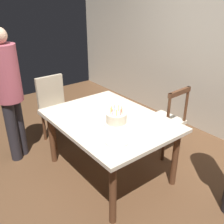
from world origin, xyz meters
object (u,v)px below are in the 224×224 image
birthday_cake (116,118)px  plate_near_celebrant (72,112)px  chair_upholstered (55,106)px  person_celebrant (8,89)px  dining_table (109,125)px  plate_near_guest (117,141)px  chair_spindle_back (165,121)px  plate_far_side (122,110)px

birthday_cake → plate_near_celebrant: bearing=-156.1°
chair_upholstered → person_celebrant: bearing=-80.8°
chair_upholstered → person_celebrant: size_ratio=0.57×
person_celebrant → plate_near_celebrant: bearing=39.6°
dining_table → plate_near_guest: size_ratio=6.55×
person_celebrant → birthday_cake: bearing=33.0°
birthday_cake → chair_spindle_back: bearing=92.5°
plate_near_celebrant → dining_table: bearing=31.4°
plate_far_side → chair_upholstered: chair_upholstered is taller
chair_upholstered → dining_table: bearing=6.8°
chair_spindle_back → person_celebrant: bearing=-124.5°
plate_far_side → dining_table: bearing=-73.4°
dining_table → plate_near_celebrant: 0.47m
dining_table → plate_near_celebrant: (-0.40, -0.24, 0.09)m
person_celebrant → dining_table: bearing=36.6°
dining_table → chair_spindle_back: chair_spindle_back is taller
plate_far_side → chair_spindle_back: size_ratio=0.23×
birthday_cake → chair_spindle_back: size_ratio=0.29×
birthday_cake → plate_near_guest: birthday_cake is taller
person_celebrant → plate_far_side: bearing=46.6°
plate_far_side → plate_near_guest: bearing=-43.8°
plate_far_side → person_celebrant: person_celebrant is taller
birthday_cake → chair_upholstered: size_ratio=0.29×
chair_spindle_back → plate_near_celebrant: bearing=-114.1°
birthday_cake → plate_near_guest: (0.30, -0.24, -0.05)m
birthday_cake → person_celebrant: size_ratio=0.17×
birthday_cake → plate_near_celebrant: (-0.53, -0.24, -0.05)m
dining_table → plate_far_side: plate_far_side is taller
plate_near_guest → chair_upholstered: size_ratio=0.23×
birthday_cake → chair_spindle_back: (-0.04, 0.87, -0.33)m
birthday_cake → plate_near_celebrant: 0.58m
plate_near_guest → person_celebrant: person_celebrant is taller
plate_near_guest → chair_spindle_back: chair_spindle_back is taller
chair_spindle_back → plate_far_side: bearing=-105.3°
plate_near_guest → chair_spindle_back: size_ratio=0.23×
plate_near_guest → chair_upholstered: (-1.54, 0.11, -0.20)m
chair_spindle_back → chair_upholstered: size_ratio=1.00×
plate_far_side → person_celebrant: size_ratio=0.13×
birthday_cake → chair_upholstered: bearing=-174.2°
birthday_cake → plate_far_side: (-0.21, 0.25, -0.05)m
plate_near_guest → birthday_cake: bearing=141.7°
birthday_cake → plate_near_guest: 0.38m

